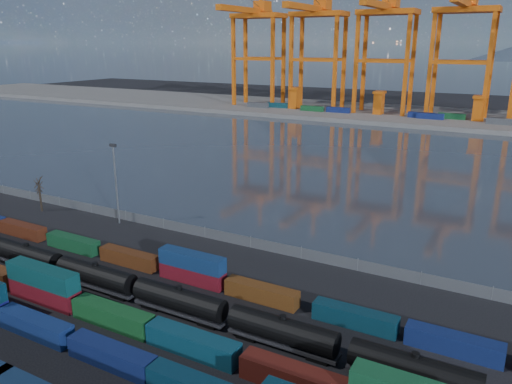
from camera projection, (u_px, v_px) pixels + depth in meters
The scene contains 13 objects.
ground at pixel (148, 319), 67.04m from camera, with size 700.00×700.00×0.00m, color black.
harbor_water at pixel (372, 162), 155.09m from camera, with size 700.00×700.00×0.00m, color #29313C.
far_quay at pixel (434, 117), 242.86m from camera, with size 700.00×70.00×2.00m, color #514F4C.
container_row_south at pixel (111, 349), 56.83m from camera, with size 138.95×2.39×5.09m.
container_row_mid at pixel (257, 361), 55.10m from camera, with size 141.20×2.51×5.36m.
container_row_north at pixel (222, 281), 74.55m from camera, with size 127.32×2.29×4.87m.
tanker_string at pixel (96, 276), 74.51m from camera, with size 107.35×3.08×4.41m.
waterfront_fence at pixel (251, 242), 90.23m from camera, with size 160.12×0.12×2.20m.
bare_tree at pixel (40, 194), 108.99m from camera, with size 2.01×2.05×7.96m.
yard_light_mast at pixel (116, 180), 100.06m from camera, with size 1.60×0.40×16.60m.
gantry_cranes at pixel (424, 24), 228.22m from camera, with size 202.55×52.91×71.64m.
quay_containers at pixel (405, 114), 235.10m from camera, with size 172.58×10.99×2.60m.
straddle_carriers at pixel (426, 105), 233.67m from camera, with size 140.00×7.00×11.10m.
Camera 1 is at (41.35, -44.91, 35.65)m, focal length 35.00 mm.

